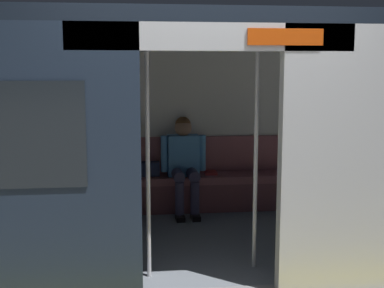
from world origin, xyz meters
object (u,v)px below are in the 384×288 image
Objects in this scene: grab_pole_far at (256,153)px; bench_seat at (182,184)px; book at (211,173)px; train_car at (185,96)px; grab_pole_door at (148,157)px; handbag at (149,169)px; person_seated at (184,159)px.

bench_seat is at bearing -76.25° from grab_pole_far.
book reaches higher than bench_seat.
train_car is 1.08m from grab_pole_door.
book is (-0.37, -0.08, 0.12)m from bench_seat.
train_car is at bearing 86.27° from bench_seat.
handbag is at bearing 4.46° from book.
handbag is (0.33, -1.15, -0.95)m from train_car.
person_seated is 0.57× the size of grab_pole_far.
grab_pole_far reaches higher than person_seated.
handbag is 1.18× the size of book.
grab_pole_far is at bearing 94.74° from book.
train_car reaches higher than person_seated.
bench_seat is 1.64× the size of grab_pole_door.
train_car is 3.11× the size of grab_pole_door.
book is 2.06m from grab_pole_far.
grab_pole_far reaches higher than handbag.
book is 2.31m from grab_pole_door.
person_seated is 0.57× the size of grab_pole_door.
book is at bearing -110.59° from train_car.
bench_seat is 0.40m from book.
person_seated is at bearing -104.04° from grab_pole_door.
person_seated is at bearing 22.52° from book.
train_car is 1.33m from person_seated.
book is (-0.44, -1.18, -1.02)m from train_car.
person_seated is 1.93m from grab_pole_far.
grab_pole_door reaches higher than person_seated.
grab_pole_door is at bearing 70.13° from book.
handbag is 2.11m from grab_pole_door.
grab_pole_door is at bearing 88.29° from handbag.
grab_pole_door reaches higher than handbag.
person_seated is (-0.09, -1.05, -0.81)m from train_car.
person_seated is at bearing 112.93° from bench_seat.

